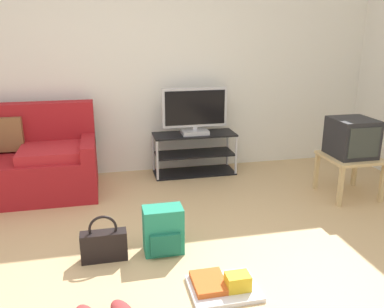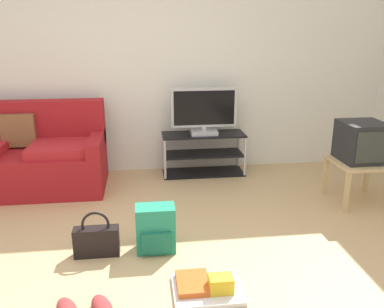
# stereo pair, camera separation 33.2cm
# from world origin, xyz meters

# --- Properties ---
(ground_plane) EXTENTS (9.00, 9.80, 0.02)m
(ground_plane) POSITION_xyz_m (0.00, 0.00, -0.01)
(ground_plane) COLOR tan
(wall_back) EXTENTS (9.00, 0.10, 2.70)m
(wall_back) POSITION_xyz_m (0.00, 2.45, 1.35)
(wall_back) COLOR silver
(wall_back) RESTS_ON ground_plane
(couch) EXTENTS (1.78, 0.83, 0.93)m
(couch) POSITION_xyz_m (-1.32, 1.94, 0.34)
(couch) COLOR maroon
(couch) RESTS_ON ground_plane
(tv_stand) EXTENTS (0.98, 0.38, 0.50)m
(tv_stand) POSITION_xyz_m (0.72, 2.16, 0.25)
(tv_stand) COLOR black
(tv_stand) RESTS_ON ground_plane
(flat_tv) EXTENTS (0.77, 0.22, 0.55)m
(flat_tv) POSITION_xyz_m (0.72, 2.13, 0.77)
(flat_tv) COLOR #B2B2B7
(flat_tv) RESTS_ON tv_stand
(side_table) EXTENTS (0.53, 0.53, 0.43)m
(side_table) POSITION_xyz_m (2.14, 1.14, 0.37)
(side_table) COLOR tan
(side_table) RESTS_ON ground_plane
(crt_tv) EXTENTS (0.41, 0.43, 0.39)m
(crt_tv) POSITION_xyz_m (2.14, 1.16, 0.63)
(crt_tv) COLOR #232326
(crt_tv) RESTS_ON side_table
(backpack) EXTENTS (0.31, 0.26, 0.38)m
(backpack) POSITION_xyz_m (0.07, 0.43, 0.18)
(backpack) COLOR #238466
(backpack) RESTS_ON ground_plane
(handbag) EXTENTS (0.35, 0.12, 0.37)m
(handbag) POSITION_xyz_m (-0.38, 0.41, 0.13)
(handbag) COLOR black
(handbag) RESTS_ON ground_plane
(floor_tray) EXTENTS (0.46, 0.37, 0.14)m
(floor_tray) POSITION_xyz_m (0.39, -0.15, 0.04)
(floor_tray) COLOR silver
(floor_tray) RESTS_ON ground_plane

